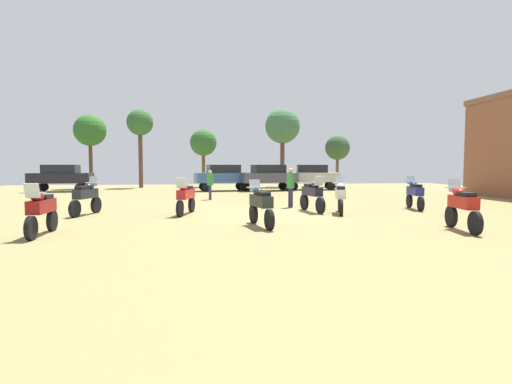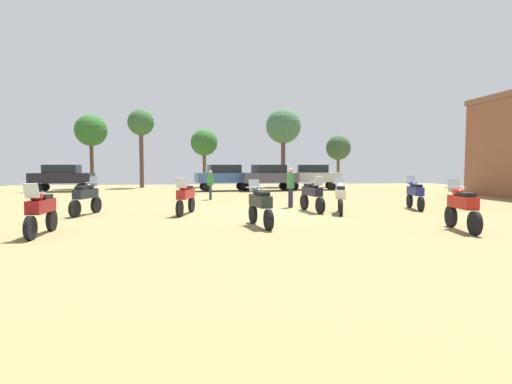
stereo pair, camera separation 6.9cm
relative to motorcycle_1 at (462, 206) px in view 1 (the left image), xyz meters
The scene contains 20 objects.
ground_plane 7.09m from the motorcycle_1, 137.03° to the left, with size 44.00×52.00×0.02m.
motorcycle_1 is the anchor object (origin of this frame).
motorcycle_2 6.13m from the motorcycle_1, 120.93° to the left, with size 0.71×2.22×1.51m.
motorcycle_3 13.21m from the motorcycle_1, 157.03° to the left, with size 0.76×2.12×1.49m.
motorcycle_4 11.98m from the motorcycle_1, behind, with size 0.62×2.12×1.47m.
motorcycle_5 5.91m from the motorcycle_1, 74.43° to the left, with size 0.72×2.19×1.47m.
motorcycle_6 9.66m from the motorcycle_1, 149.55° to the left, with size 0.76×2.18×1.47m.
motorcycle_8 5.02m from the motorcycle_1, 115.83° to the left, with size 0.80×2.09×1.46m.
motorcycle_9 5.99m from the motorcycle_1, 165.60° to the left, with size 0.72×2.16×1.47m.
car_1 27.24m from the motorcycle_1, 132.38° to the left, with size 4.38×1.99×2.00m.
car_2 19.62m from the motorcycle_1, 98.60° to the left, with size 4.57×2.61×2.00m.
car_3 20.52m from the motorcycle_1, 87.83° to the left, with size 4.52×2.42×2.00m.
car_4 20.72m from the motorcycle_1, 107.85° to the left, with size 4.55×2.55×2.00m.
person_1 13.92m from the motorcycle_1, 122.01° to the left, with size 0.36×0.36×1.66m.
person_2 8.00m from the motorcycle_1, 117.56° to the left, with size 0.42×0.42×1.82m.
tree_1 28.91m from the motorcycle_1, 118.11° to the left, with size 2.28×2.28×6.86m.
tree_2 30.20m from the motorcycle_1, 125.61° to the left, with size 2.65×2.65×6.24m.
tree_3 25.19m from the motorcycle_1, 80.21° to the left, with size 2.25×2.25×4.71m.
tree_4 25.96m from the motorcycle_1, 91.62° to the left, with size 3.20×3.20×7.18m.
tree_5 27.12m from the motorcycle_1, 107.20° to the left, with size 2.41×2.41×5.24m.
Camera 1 is at (-2.22, -15.69, 1.93)m, focal length 27.96 mm.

